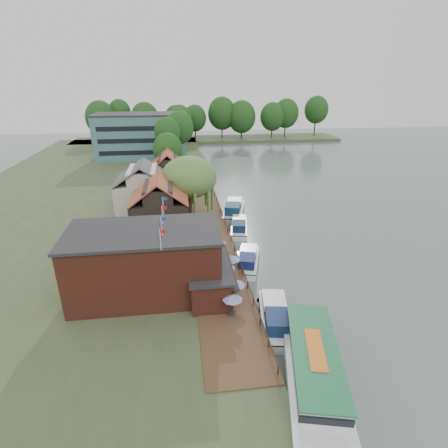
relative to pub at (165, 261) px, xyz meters
name	(u,v)px	position (x,y,z in m)	size (l,w,h in m)	color
ground	(288,284)	(14.00, 1.00, -4.65)	(260.00, 260.00, 0.00)	#54615C
land_bank	(88,197)	(-16.00, 36.00, -4.15)	(50.00, 140.00, 1.00)	#384728
quay_deck	(212,243)	(6.00, 11.00, -3.60)	(6.00, 50.00, 0.10)	#47301E
quay_rail	(230,238)	(8.70, 11.50, -3.15)	(0.20, 49.00, 1.00)	black
pub	(165,261)	(0.00, 0.00, 0.00)	(20.00, 11.00, 7.30)	maroon
hotel_block	(141,136)	(-8.00, 71.00, 2.50)	(25.40, 12.40, 12.30)	#38666B
cottage_a	(160,207)	(-1.00, 15.00, 0.60)	(8.60, 7.60, 8.50)	black
cottage_b	(144,188)	(-4.00, 25.00, 0.60)	(9.60, 8.60, 8.50)	beige
cottage_c	(168,174)	(0.00, 34.00, 0.60)	(7.60, 7.60, 8.50)	black
willow	(190,189)	(3.50, 20.00, 1.56)	(8.60, 8.60, 10.43)	#476B2D
umbrella_0	(232,305)	(6.34, -5.32, -2.36)	(1.96, 1.96, 2.38)	navy
umbrella_1	(235,291)	(6.98, -2.90, -2.36)	(2.15, 2.15, 2.38)	navy
umbrella_2	(225,274)	(6.44, 0.56, -2.36)	(2.25, 2.25, 2.38)	#1B3F99
umbrella_3	(232,264)	(7.48, 2.48, -2.36)	(2.03, 2.03, 2.38)	navy
umbrella_4	(217,248)	(6.31, 6.99, -2.36)	(2.30, 2.30, 2.38)	navy
cruiser_0	(275,314)	(10.48, -5.78, -3.48)	(3.14, 9.72, 2.35)	white
cruiser_1	(248,258)	(10.13, 5.99, -3.58)	(2.91, 9.01, 2.15)	white
cruiser_2	(239,225)	(10.91, 16.91, -3.59)	(2.88, 8.92, 2.12)	silver
cruiser_3	(234,208)	(11.19, 23.98, -3.31)	(3.52, 10.88, 2.68)	silver
tour_boat	(315,373)	(11.34, -13.77, -2.97)	(4.32, 15.38, 3.36)	silver
swan	(285,342)	(10.72, -8.60, -4.43)	(0.44, 0.44, 0.44)	white
bank_tree_0	(168,159)	(-0.04, 41.08, 1.88)	(6.12, 6.12, 11.06)	#143811
bank_tree_1	(168,145)	(-0.16, 52.68, 2.87)	(6.10, 6.10, 13.04)	#143811
bank_tree_2	(180,139)	(2.78, 58.08, 3.29)	(7.12, 7.12, 13.89)	#143811
bank_tree_3	(175,133)	(1.61, 79.09, 2.04)	(7.51, 7.51, 11.38)	#143811
bank_tree_4	(179,127)	(2.81, 86.76, 2.62)	(7.31, 7.31, 12.54)	#143811
bank_tree_5	(180,124)	(3.48, 93.76, 2.84)	(8.34, 8.34, 12.98)	#143811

